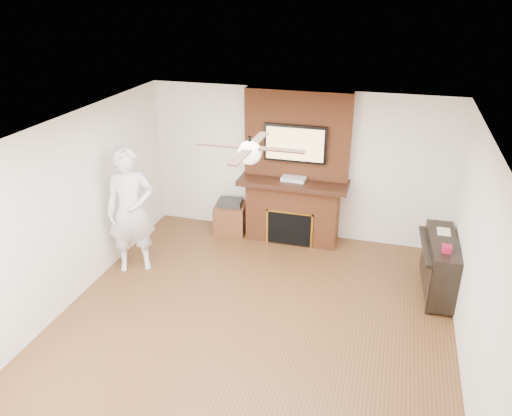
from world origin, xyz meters
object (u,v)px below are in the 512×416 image
(fireplace, at_px, (294,183))
(piano, at_px, (440,264))
(side_table, at_px, (230,217))
(person, at_px, (131,211))

(fireplace, height_order, piano, fireplace)
(fireplace, bearing_deg, piano, -24.83)
(side_table, xyz_separation_m, piano, (3.40, -1.00, 0.17))
(person, height_order, side_table, person)
(fireplace, xyz_separation_m, side_table, (-1.10, -0.07, -0.72))
(piano, bearing_deg, person, -176.06)
(person, xyz_separation_m, side_table, (1.00, 1.56, -0.68))
(person, xyz_separation_m, piano, (4.40, 0.56, -0.51))
(fireplace, relative_size, side_table, 4.19)
(person, relative_size, side_table, 3.20)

